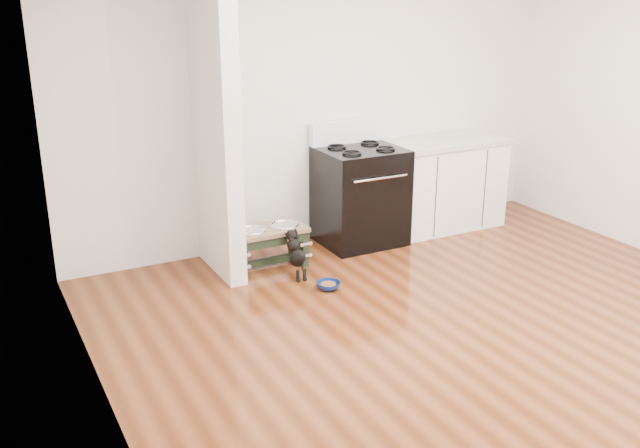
% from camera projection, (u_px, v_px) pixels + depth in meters
% --- Properties ---
extents(ground, '(5.00, 5.00, 0.00)m').
position_uv_depth(ground, '(485.00, 342.00, 5.00)').
color(ground, '#4A210D').
rests_on(ground, ground).
extents(room_shell, '(5.00, 5.00, 5.00)m').
position_uv_depth(room_shell, '(505.00, 113.00, 4.47)').
color(room_shell, silver).
rests_on(room_shell, ground).
extents(partition_wall, '(0.15, 0.80, 2.70)m').
position_uv_depth(partition_wall, '(215.00, 117.00, 5.80)').
color(partition_wall, silver).
rests_on(partition_wall, ground).
extents(oven_range, '(0.76, 0.69, 1.14)m').
position_uv_depth(oven_range, '(360.00, 194.00, 6.76)').
color(oven_range, black).
rests_on(oven_range, ground).
extents(cabinet_run, '(1.24, 0.64, 0.91)m').
position_uv_depth(cabinet_run, '(442.00, 183.00, 7.21)').
color(cabinet_run, white).
rests_on(cabinet_run, ground).
extents(dog_feeder, '(0.66, 0.36, 0.38)m').
position_uv_depth(dog_feeder, '(268.00, 240.00, 6.22)').
color(dog_feeder, black).
rests_on(dog_feeder, ground).
extents(puppy, '(0.12, 0.34, 0.41)m').
position_uv_depth(puppy, '(296.00, 253.00, 6.03)').
color(puppy, black).
rests_on(puppy, ground).
extents(floor_bowl, '(0.24, 0.24, 0.06)m').
position_uv_depth(floor_bowl, '(328.00, 286.00, 5.85)').
color(floor_bowl, navy).
rests_on(floor_bowl, ground).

